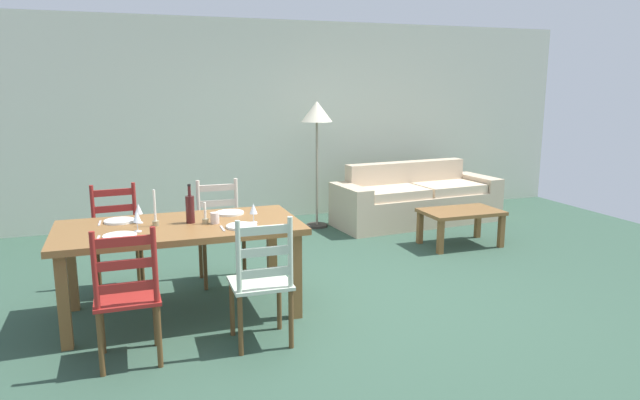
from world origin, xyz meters
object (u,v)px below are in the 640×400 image
(coffee_cup_primary, at_px, (215,218))
(standing_lamp, at_px, (317,119))
(dining_chair_near_left, at_px, (127,296))
(coffee_table, at_px, (461,216))
(dining_table, at_px, (180,235))
(wine_bottle, at_px, (190,209))
(wine_glass_near_right, at_px, (253,209))
(couch, at_px, (415,201))
(wine_glass_near_left, at_px, (137,217))
(dining_chair_far_left, at_px, (117,238))
(dining_chair_near_right, at_px, (262,281))
(dining_chair_far_right, at_px, (220,232))
(wine_glass_far_left, at_px, (138,210))

(coffee_cup_primary, xyz_separation_m, standing_lamp, (1.72, 2.47, 0.62))
(dining_chair_near_left, height_order, coffee_table, dining_chair_near_left)
(dining_table, relative_size, wine_bottle, 6.01)
(dining_chair_near_left, relative_size, wine_glass_near_right, 5.96)
(couch, bearing_deg, wine_bottle, -145.90)
(wine_glass_near_left, relative_size, wine_glass_near_right, 1.00)
(dining_chair_far_left, bearing_deg, dining_chair_near_left, -87.77)
(dining_chair_near_left, height_order, dining_chair_far_left, same)
(wine_bottle, height_order, coffee_table, wine_bottle)
(dining_chair_near_right, bearing_deg, dining_table, 121.64)
(dining_table, distance_m, dining_chair_near_right, 0.93)
(wine_glass_near_left, relative_size, coffee_cup_primary, 1.79)
(standing_lamp, bearing_deg, dining_table, -129.55)
(dining_chair_far_left, relative_size, dining_chair_far_right, 1.00)
(wine_bottle, bearing_deg, wine_glass_near_right, -19.33)
(dining_chair_near_left, xyz_separation_m, coffee_cup_primary, (0.70, 0.70, 0.32))
(wine_glass_far_left, bearing_deg, standing_lamp, 44.55)
(dining_chair_far_left, bearing_deg, coffee_table, 3.39)
(wine_glass_near_right, bearing_deg, couch, 40.55)
(coffee_cup_primary, bearing_deg, dining_table, 167.99)
(dining_table, height_order, wine_glass_far_left, wine_glass_far_left)
(dining_chair_near_left, bearing_deg, couch, 38.47)
(wine_glass_near_right, bearing_deg, coffee_cup_primary, 164.84)
(dining_chair_far_right, relative_size, coffee_table, 1.07)
(coffee_cup_primary, relative_size, standing_lamp, 0.05)
(dining_chair_near_left, relative_size, wine_bottle, 3.04)
(wine_glass_near_left, height_order, coffee_cup_primary, wine_glass_near_left)
(wine_glass_near_left, distance_m, wine_glass_far_left, 0.28)
(couch, distance_m, standing_lamp, 1.76)
(dining_chair_far_left, xyz_separation_m, wine_glass_near_right, (1.06, -0.92, 0.38))
(dining_chair_near_right, xyz_separation_m, coffee_table, (2.79, 1.78, -0.12))
(dining_table, height_order, coffee_cup_primary, coffee_cup_primary)
(dining_chair_near_left, bearing_deg, dining_table, 60.82)
(dining_chair_far_right, bearing_deg, wine_glass_near_left, -131.88)
(wine_glass_far_left, distance_m, couch, 4.22)
(wine_bottle, distance_m, standing_lamp, 3.09)
(standing_lamp, bearing_deg, wine_glass_near_left, -132.34)
(wine_bottle, bearing_deg, dining_chair_far_right, 63.37)
(standing_lamp, bearing_deg, dining_chair_far_right, -132.57)
(dining_chair_far_left, height_order, wine_glass_near_right, dining_chair_far_left)
(dining_chair_near_right, relative_size, wine_bottle, 3.04)
(dining_chair_near_right, height_order, dining_chair_far_right, same)
(coffee_table, height_order, standing_lamp, standing_lamp)
(dining_chair_near_left, xyz_separation_m, coffee_table, (3.70, 1.77, -0.12))
(dining_chair_far_left, distance_m, dining_chair_far_right, 0.93)
(dining_chair_near_right, distance_m, wine_glass_near_left, 1.10)
(couch, bearing_deg, coffee_cup_primary, -143.28)
(dining_chair_far_left, distance_m, wine_glass_far_left, 0.76)
(dining_chair_near_right, height_order, standing_lamp, standing_lamp)
(couch, relative_size, standing_lamp, 1.43)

